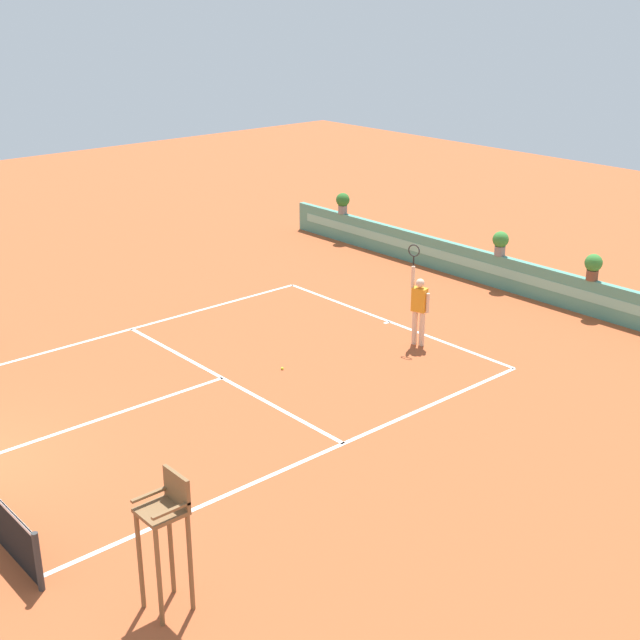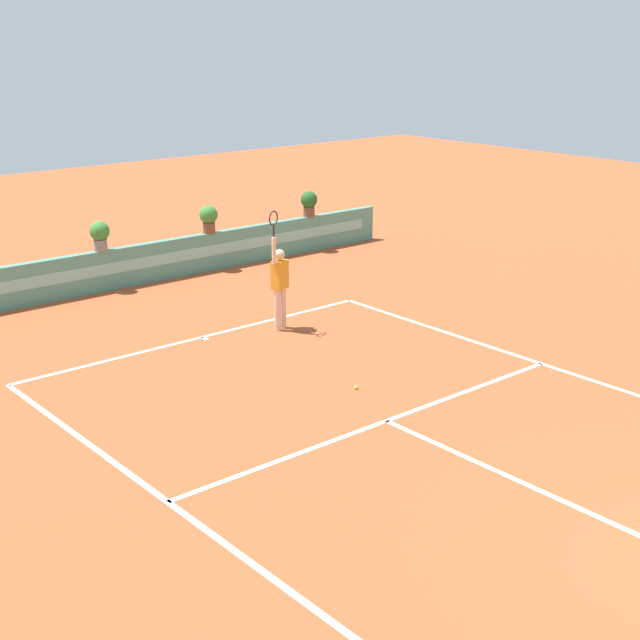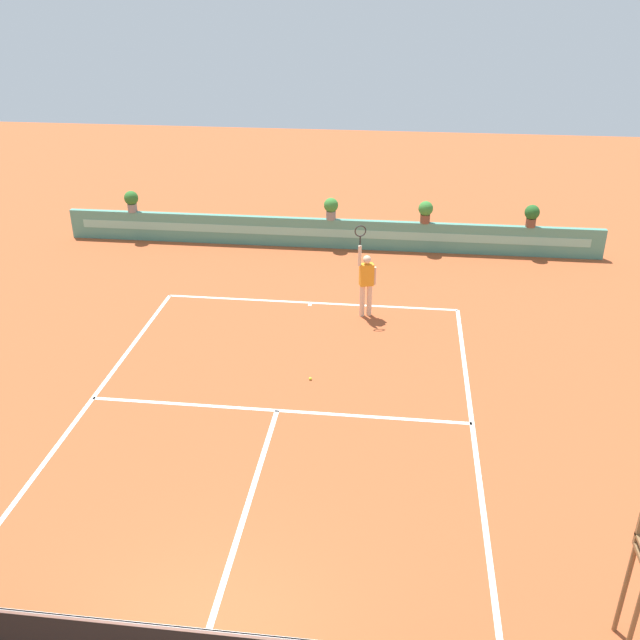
{
  "view_description": "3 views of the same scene",
  "coord_description": "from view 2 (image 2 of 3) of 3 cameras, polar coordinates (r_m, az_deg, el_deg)",
  "views": [
    {
      "loc": [
        15.16,
        -3.93,
        8.38
      ],
      "look_at": [
        0.64,
        8.84,
        1.0
      ],
      "focal_mm": 48.81,
      "sensor_mm": 36.0,
      "label": 1
    },
    {
      "loc": [
        -9.53,
        -3.23,
        6.09
      ],
      "look_at": [
        0.64,
        8.84,
        1.0
      ],
      "focal_mm": 50.76,
      "sensor_mm": 36.0,
      "label": 2
    },
    {
      "loc": [
        2.41,
        -6.04,
        8.45
      ],
      "look_at": [
        0.64,
        8.84,
        1.0
      ],
      "focal_mm": 39.62,
      "sensor_mm": 36.0,
      "label": 3
    }
  ],
  "objects": [
    {
      "name": "potted_plant_right",
      "position": [
        23.86,
        -7.03,
        6.44
      ],
      "size": [
        0.48,
        0.48,
        0.72
      ],
      "color": "brown",
      "rests_on": "back_wall_barrier"
    },
    {
      "name": "tennis_player",
      "position": [
        18.96,
        -2.56,
        2.44
      ],
      "size": [
        0.6,
        0.32,
        2.58
      ],
      "color": "beige",
      "rests_on": "ground"
    },
    {
      "name": "potted_plant_centre",
      "position": [
        22.35,
        -13.71,
        5.29
      ],
      "size": [
        0.48,
        0.48,
        0.72
      ],
      "color": "gray",
      "rests_on": "back_wall_barrier"
    },
    {
      "name": "court_lines",
      "position": [
        15.07,
        3.36,
        -5.99
      ],
      "size": [
        8.32,
        11.94,
        0.01
      ],
      "color": "white",
      "rests_on": "ground"
    },
    {
      "name": "back_wall_barrier",
      "position": [
        22.52,
        -13.77,
        2.99
      ],
      "size": [
        18.0,
        0.21,
        1.0
      ],
      "color": "#4C8E7A",
      "rests_on": "ground"
    },
    {
      "name": "potted_plant_far_right",
      "position": [
        25.82,
        -0.7,
        7.44
      ],
      "size": [
        0.48,
        0.48,
        0.72
      ],
      "color": "brown",
      "rests_on": "back_wall_barrier"
    },
    {
      "name": "ground_plane",
      "position": [
        14.6,
        5.31,
        -6.86
      ],
      "size": [
        60.0,
        60.0,
        0.0
      ],
      "primitive_type": "plane",
      "color": "#A84C28"
    },
    {
      "name": "tennis_ball_near_baseline",
      "position": [
        16.08,
        2.29,
        -4.27
      ],
      "size": [
        0.07,
        0.07,
        0.07
      ],
      "primitive_type": "sphere",
      "color": "#CCE033",
      "rests_on": "ground"
    }
  ]
}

